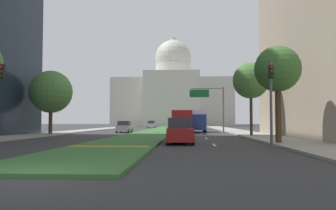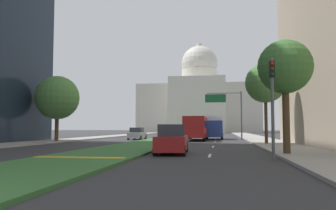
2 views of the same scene
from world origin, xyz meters
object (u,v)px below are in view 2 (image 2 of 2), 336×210
(capitol_building, at_px, (199,103))
(sedan_lead_stopped, at_px, (172,140))
(sedan_midblock, at_px, (137,134))
(street_tree_right_near, at_px, (285,68))
(sedan_far_horizon, at_px, (174,131))
(sedan_distant, at_px, (204,132))
(box_truck_delivery, at_px, (214,127))
(traffic_light_near_right, at_px, (272,94))
(street_tree_right_mid, at_px, (265,83))
(overhead_guide_sign, at_px, (228,105))
(street_tree_left_mid, at_px, (57,98))
(city_bus, at_px, (197,126))

(capitol_building, relative_size, sedan_lead_stopped, 8.63)
(capitol_building, distance_m, sedan_midblock, 69.95)
(street_tree_right_near, relative_size, sedan_far_horizon, 1.59)
(sedan_distant, relative_size, box_truck_delivery, 0.73)
(sedan_lead_stopped, bearing_deg, traffic_light_near_right, -32.26)
(street_tree_right_near, relative_size, street_tree_right_mid, 0.88)
(overhead_guide_sign, xyz_separation_m, street_tree_right_near, (2.73, -25.36, 0.55))
(traffic_light_near_right, bearing_deg, street_tree_right_near, 67.88)
(street_tree_right_near, height_order, sedan_far_horizon, street_tree_right_near)
(overhead_guide_sign, height_order, sedan_distant, overhead_guide_sign)
(street_tree_left_mid, height_order, sedan_midblock, street_tree_left_mid)
(street_tree_left_mid, height_order, sedan_lead_stopped, street_tree_left_mid)
(traffic_light_near_right, bearing_deg, sedan_distant, 97.24)
(overhead_guide_sign, xyz_separation_m, sedan_lead_stopped, (-4.10, -24.72, -3.76))
(street_tree_left_mid, xyz_separation_m, sedan_far_horizon, (7.28, 42.99, -4.18))
(capitol_building, height_order, street_tree_right_near, capitol_building)
(street_tree_left_mid, relative_size, city_bus, 0.68)
(traffic_light_near_right, height_order, sedan_distant, traffic_light_near_right)
(street_tree_right_near, bearing_deg, traffic_light_near_right, -112.12)
(city_bus, bearing_deg, street_tree_right_near, -73.38)
(overhead_guide_sign, height_order, street_tree_right_near, street_tree_right_near)
(street_tree_right_mid, xyz_separation_m, sedan_far_horizon, (-15.10, 45.38, -5.06))
(sedan_far_horizon, bearing_deg, city_bus, -77.39)
(box_truck_delivery, bearing_deg, overhead_guide_sign, -43.19)
(sedan_lead_stopped, relative_size, sedan_distant, 0.97)
(street_tree_right_near, xyz_separation_m, sedan_midblock, (-15.08, 24.37, -4.39))
(street_tree_left_mid, bearing_deg, sedan_midblock, 54.71)
(overhead_guide_sign, relative_size, street_tree_left_mid, 0.87)
(overhead_guide_sign, bearing_deg, box_truck_delivery, 136.81)
(capitol_building, bearing_deg, street_tree_right_near, -83.43)
(box_truck_delivery, xyz_separation_m, city_bus, (-2.18, -4.30, 0.09))
(sedan_midblock, xyz_separation_m, sedan_far_horizon, (0.46, 33.35, 0.03))
(capitol_building, height_order, traffic_light_near_right, capitol_building)
(overhead_guide_sign, relative_size, street_tree_right_near, 0.95)
(sedan_lead_stopped, height_order, sedan_far_horizon, sedan_lead_stopped)
(street_tree_right_near, xyz_separation_m, city_bus, (-6.83, 22.87, -3.39))
(box_truck_delivery, bearing_deg, sedan_midblock, -164.97)
(sedan_midblock, bearing_deg, sedan_lead_stopped, -70.82)
(traffic_light_near_right, bearing_deg, overhead_guide_sign, 93.12)
(capitol_building, xyz_separation_m, sedan_lead_stopped, (3.94, -92.93, -9.18))
(city_bus, bearing_deg, sedan_midblock, 169.73)
(street_tree_right_mid, distance_m, box_truck_delivery, 16.24)
(street_tree_right_near, distance_m, box_truck_delivery, 27.78)
(street_tree_left_mid, distance_m, sedan_far_horizon, 43.80)
(overhead_guide_sign, bearing_deg, city_bus, -148.71)
(traffic_light_near_right, xyz_separation_m, sedan_midblock, (-13.90, 27.29, -2.55))
(sedan_distant, bearing_deg, traffic_light_near_right, -82.76)
(overhead_guide_sign, distance_m, box_truck_delivery, 3.95)
(box_truck_delivery, bearing_deg, street_tree_right_near, -80.28)
(traffic_light_near_right, xyz_separation_m, overhead_guide_sign, (-1.54, 28.29, 1.30))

